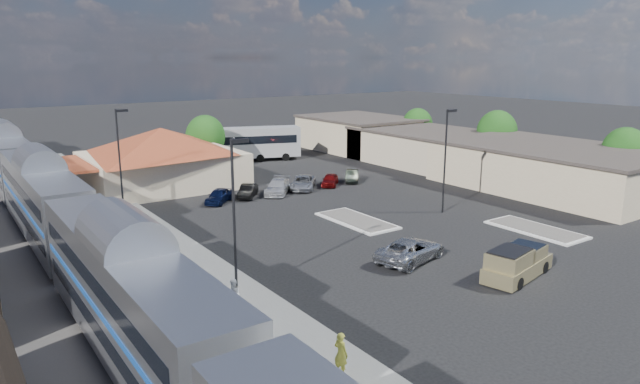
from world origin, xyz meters
TOP-DOWN VIEW (x-y plane):
  - ground at (0.00, 0.00)m, footprint 280.00×280.00m
  - railbed at (-21.00, 8.00)m, footprint 16.00×100.00m
  - platform at (-12.00, 6.00)m, footprint 5.50×92.00m
  - passenger_train at (-18.00, 11.20)m, footprint 3.00×104.00m
  - station_depot at (-4.56, 24.00)m, footprint 18.35×12.24m
  - buildings_east at (28.00, 14.28)m, footprint 14.40×51.40m
  - traffic_island_south at (4.00, 2.00)m, footprint 3.30×7.50m
  - traffic_island_north at (14.00, -8.00)m, footprint 3.30×7.50m
  - lamp_plat_s at (-10.90, -6.00)m, footprint 1.08×0.25m
  - lamp_plat_n at (-10.90, 16.00)m, footprint 1.08×0.25m
  - lamp_lot at (12.10, 0.00)m, footprint 1.08×0.25m
  - tree_east_a at (34.00, -4.00)m, footprint 4.56×4.56m
  - tree_east_b at (34.00, 12.00)m, footprint 4.94×4.94m
  - tree_east_c at (34.00, 26.00)m, footprint 4.41×4.41m
  - tree_depot at (3.00, 30.00)m, footprint 4.71×4.71m
  - pickup_truck at (4.57, -13.27)m, footprint 6.03×3.24m
  - suv at (1.11, -7.43)m, footprint 6.10×3.92m
  - coach_bus at (10.07, 32.71)m, footprint 13.76×7.23m
  - person_a at (-11.26, -16.26)m, footprint 0.59×0.78m
  - person_b at (-12.10, -7.88)m, footprint 0.81×0.95m
  - parked_car_a at (-2.70, 14.29)m, footprint 3.95×3.88m
  - parked_car_b at (0.50, 14.59)m, footprint 3.53×3.85m
  - parked_car_c at (3.70, 14.29)m, footprint 4.84×5.07m
  - parked_car_d at (6.90, 14.59)m, footprint 4.94×5.29m
  - parked_car_e at (10.10, 14.29)m, footprint 3.66×3.73m
  - parked_car_f at (13.30, 14.59)m, footprint 3.48×3.85m

SIDE VIEW (x-z plane):
  - ground at x=0.00m, z-range 0.00..0.00m
  - railbed at x=-21.00m, z-range 0.00..0.12m
  - platform at x=-12.00m, z-range 0.00..0.18m
  - traffic_island_south at x=4.00m, z-range 0.00..0.21m
  - traffic_island_north at x=14.00m, z-range 0.00..0.21m
  - parked_car_e at x=10.10m, z-range 0.00..1.27m
  - parked_car_f at x=13.30m, z-range 0.00..1.27m
  - parked_car_b at x=0.50m, z-range 0.00..1.28m
  - parked_car_a at x=-2.70m, z-range 0.00..1.35m
  - parked_car_d at x=6.90m, z-range 0.00..1.38m
  - parked_car_c at x=3.70m, z-range 0.00..1.45m
  - suv at x=1.11m, z-range 0.00..1.56m
  - pickup_truck at x=4.57m, z-range -0.05..1.93m
  - person_b at x=-12.10m, z-range 0.18..1.86m
  - person_a at x=-11.26m, z-range 0.18..2.10m
  - buildings_east at x=28.00m, z-range -0.13..4.67m
  - coach_bus at x=10.07m, z-range 0.33..4.68m
  - passenger_train at x=-18.00m, z-range 0.09..5.64m
  - station_depot at x=-4.56m, z-range 0.03..6.23m
  - tree_east_c at x=34.00m, z-range 0.66..6.87m
  - tree_east_a at x=34.00m, z-range 0.68..7.10m
  - tree_depot at x=3.00m, z-range 0.71..7.34m
  - tree_east_b at x=34.00m, z-range 0.74..7.70m
  - lamp_plat_s at x=-10.90m, z-range 0.84..9.84m
  - lamp_plat_n at x=-10.90m, z-range 0.84..9.84m
  - lamp_lot at x=12.10m, z-range 0.84..9.84m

